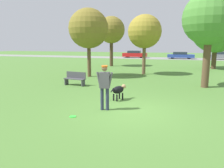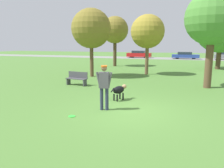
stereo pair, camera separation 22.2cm
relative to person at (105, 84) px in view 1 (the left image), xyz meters
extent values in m
plane|color=#4C7A33|center=(0.96, 0.14, -1.05)|extent=(120.00, 120.00, 0.00)
cube|color=gray|center=(0.96, 32.86, -1.04)|extent=(120.00, 6.00, 0.01)
cylinder|color=#2D334C|center=(0.10, 0.02, -0.61)|extent=(0.15, 0.15, 0.88)
cylinder|color=#2D334C|center=(-0.10, -0.02, -0.61)|extent=(0.15, 0.15, 0.88)
cube|color=#514C56|center=(0.00, 0.00, 0.15)|extent=(0.41, 0.28, 0.62)
cylinder|color=#514C56|center=(0.22, 0.03, 0.15)|extent=(0.23, 0.12, 0.63)
cylinder|color=#514C56|center=(-0.22, -0.03, 0.15)|extent=(0.23, 0.12, 0.63)
sphere|color=brown|center=(0.00, 0.00, 0.61)|extent=(0.25, 0.25, 0.22)
cylinder|color=#D15B19|center=(0.00, 0.00, 0.68)|extent=(0.27, 0.27, 0.06)
ellipsoid|color=black|center=(0.07, 1.63, -0.56)|extent=(0.58, 0.77, 0.35)
ellipsoid|color=tan|center=(0.14, 1.81, -0.62)|extent=(0.30, 0.27, 0.19)
sphere|color=tan|center=(0.23, 2.02, -0.46)|extent=(0.27, 0.27, 0.21)
cylinder|color=black|center=(0.06, 1.87, -0.89)|extent=(0.09, 0.09, 0.31)
cylinder|color=black|center=(0.24, 1.79, -0.89)|extent=(0.09, 0.09, 0.31)
cylinder|color=black|center=(-0.10, 1.47, -0.89)|extent=(0.09, 0.09, 0.31)
cylinder|color=black|center=(0.08, 1.40, -0.89)|extent=(0.09, 0.09, 0.31)
cylinder|color=black|center=(-0.09, 1.24, -0.51)|extent=(0.13, 0.21, 0.19)
cylinder|color=#33D838|center=(-0.81, -1.14, -1.04)|extent=(0.25, 0.25, 0.02)
torus|color=#33D838|center=(-0.81, -1.14, -1.04)|extent=(0.25, 0.25, 0.02)
cylinder|color=#4C3826|center=(-5.20, 16.69, 0.46)|extent=(0.39, 0.39, 3.02)
sphere|color=olive|center=(-5.20, 16.69, 3.13)|extent=(3.08, 3.08, 3.08)
cylinder|color=brown|center=(-0.33, 10.77, 0.23)|extent=(0.29, 0.29, 2.55)
sphere|color=olive|center=(-0.33, 10.77, 2.55)|extent=(2.80, 2.80, 2.80)
cylinder|color=#4C3826|center=(5.90, 17.11, 0.10)|extent=(0.47, 0.47, 2.30)
sphere|color=#4C8938|center=(5.90, 17.11, 3.13)|extent=(5.01, 5.01, 5.01)
cylinder|color=brown|center=(-4.22, 8.06, 0.26)|extent=(0.28, 0.28, 2.60)
sphere|color=olive|center=(-4.22, 8.06, 2.70)|extent=(3.06, 3.06, 3.06)
cylinder|color=brown|center=(4.16, 6.16, 0.39)|extent=(0.42, 0.42, 2.87)
sphere|color=#4C8938|center=(4.16, 6.16, 2.98)|extent=(3.07, 3.07, 3.07)
cube|color=red|center=(-5.92, 33.20, -0.50)|extent=(4.55, 1.76, 0.68)
cube|color=#232D38|center=(-6.06, 33.20, 0.07)|extent=(2.38, 1.48, 0.44)
cylinder|color=black|center=(-4.58, 33.94, -0.75)|extent=(0.60, 0.21, 0.59)
cylinder|color=black|center=(-4.55, 32.51, -0.75)|extent=(0.60, 0.21, 0.59)
cylinder|color=black|center=(-7.29, 33.89, -0.75)|extent=(0.60, 0.21, 0.59)
cylinder|color=black|center=(-7.26, 32.46, -0.75)|extent=(0.60, 0.21, 0.59)
cube|color=#284293|center=(2.43, 32.59, -0.55)|extent=(4.55, 1.84, 0.55)
cube|color=#232D38|center=(2.29, 32.59, -0.06)|extent=(2.38, 1.54, 0.43)
cylinder|color=black|center=(3.76, 33.37, -0.73)|extent=(0.64, 0.22, 0.64)
cylinder|color=black|center=(3.80, 31.88, -0.73)|extent=(0.64, 0.22, 0.64)
cylinder|color=black|center=(1.06, 33.30, -0.73)|extent=(0.64, 0.22, 0.64)
cylinder|color=black|center=(1.09, 31.81, -0.73)|extent=(0.64, 0.22, 0.64)
cube|color=slate|center=(8.99, 32.98, -0.50)|extent=(3.97, 1.87, 0.66)
cube|color=#232D38|center=(8.87, 32.98, 0.05)|extent=(2.09, 1.56, 0.45)
cylinder|color=black|center=(7.85, 33.76, -0.74)|extent=(0.62, 0.23, 0.62)
cylinder|color=black|center=(7.79, 32.30, -0.74)|extent=(0.62, 0.23, 0.62)
cube|color=#47474C|center=(-3.56, 4.29, -0.63)|extent=(1.43, 0.55, 0.05)
cube|color=#47474C|center=(-3.54, 4.47, -0.41)|extent=(1.40, 0.20, 0.40)
cube|color=#47474C|center=(-2.94, 4.23, -0.85)|extent=(0.10, 0.36, 0.39)
cube|color=#47474C|center=(-4.18, 4.36, -0.85)|extent=(0.10, 0.36, 0.39)
camera|label=1|loc=(2.83, -7.81, 1.52)|focal=35.00mm
camera|label=2|loc=(3.05, -7.74, 1.52)|focal=35.00mm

